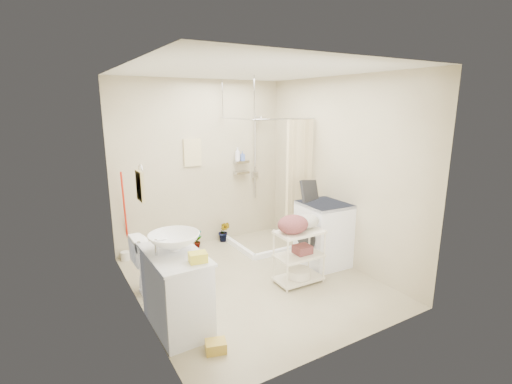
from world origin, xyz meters
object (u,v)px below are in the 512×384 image
vanity (176,290)px  laundry_rack (299,252)px  washing_machine (324,234)px  toilet (162,261)px

vanity → laundry_rack: size_ratio=1.09×
vanity → washing_machine: (2.30, 0.42, 0.05)m
vanity → laundry_rack: bearing=4.1°
vanity → toilet: size_ratio=1.27×
toilet → laundry_rack: 1.70m
washing_machine → vanity: bearing=-166.8°
toilet → laundry_rack: bearing=-116.3°
washing_machine → laundry_rack: (-0.65, -0.28, -0.03)m
toilet → washing_machine: bearing=-102.4°
toilet → washing_machine: 2.23m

